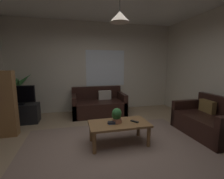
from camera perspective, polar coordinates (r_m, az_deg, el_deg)
floor at (r=3.08m, az=1.44°, el=-20.78°), size 5.27×5.14×0.02m
rug at (r=2.91m, az=2.57°, el=-22.44°), size 3.42×2.83×0.01m
wall_back at (r=5.22m, az=-6.15°, el=7.99°), size 5.39×0.06×2.85m
window_pane at (r=5.25m, az=-2.39°, el=7.76°), size 1.28×0.01×1.16m
couch_under_window at (r=4.86m, az=-4.84°, el=-5.83°), size 1.57×0.89×0.82m
couch_right_side at (r=4.08m, az=31.76°, el=-10.12°), size 0.89×1.34×0.82m
coffee_table at (r=3.09m, az=2.54°, el=-13.10°), size 1.13×0.60×0.42m
book_on_table_0 at (r=3.01m, az=-0.17°, el=-12.13°), size 0.13×0.10×0.02m
book_on_table_1 at (r=2.99m, az=-0.19°, el=-11.83°), size 0.16×0.12×0.02m
remote_on_table_0 at (r=3.12m, az=8.21°, el=-11.41°), size 0.13×0.16×0.02m
potted_plant_on_table at (r=3.02m, az=1.72°, el=-9.28°), size 0.19×0.22×0.29m
tv_stand at (r=4.78m, az=-30.30°, el=-7.63°), size 0.90×0.44×0.50m
tv at (r=4.65m, az=-30.87°, el=-1.75°), size 0.79×0.16×0.49m
potted_palm_corner at (r=5.22m, az=-30.67°, el=-2.66°), size 0.80×0.80×1.32m
pendant_lamp at (r=2.97m, az=2.84°, el=24.89°), size 0.35×0.35×0.61m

